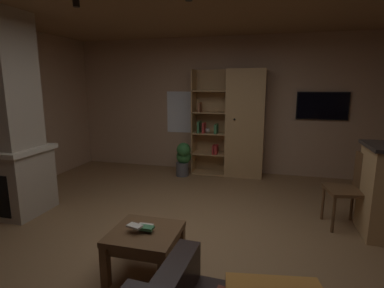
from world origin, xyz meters
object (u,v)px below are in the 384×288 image
Objects in this scene: dining_chair at (352,185)px; table_book_1 at (146,228)px; table_book_0 at (145,227)px; table_book_2 at (135,226)px; coffee_table at (145,240)px; wall_mounted_tv at (322,106)px; bookshelf_cabinet at (240,124)px; potted_floor_plant at (183,158)px; stone_fireplace at (3,126)px.

table_book_1 is at bearing -142.78° from dining_chair.
table_book_0 is 1.02× the size of table_book_2.
coffee_table is 4.17m from wall_mounted_tv.
bookshelf_cabinet is 2.26× the size of wall_mounted_tv.
bookshelf_cabinet reaches higher than potted_floor_plant.
bookshelf_cabinet is at bearing -171.69° from wall_mounted_tv.
potted_floor_plant is at bearing 98.37° from table_book_2.
coffee_table is at bearing -67.94° from table_book_0.
table_book_1 is at bearing -118.26° from wall_mounted_tv.
stone_fireplace is at bearing 161.24° from table_book_0.
table_book_0 is at bearing 122.25° from table_book_1.
dining_chair is (2.07, 1.48, 0.09)m from table_book_0.
table_book_2 reaches higher than table_book_0.
dining_chair is at bearing 37.22° from table_book_1.
table_book_0 is 0.12m from table_book_2.
bookshelf_cabinet is 3.07× the size of potted_floor_plant.
table_book_1 reaches higher than table_book_0.
stone_fireplace reaches higher than table_book_0.
wall_mounted_tv is at bearing 32.28° from stone_fireplace.
coffee_table is 3.07m from potted_floor_plant.
table_book_2 is 2.64m from dining_chair.
wall_mounted_tv reaches higher than dining_chair.
coffee_table is at bearing -143.34° from dining_chair.
bookshelf_cabinet is 1.50m from wall_mounted_tv.
potted_floor_plant is at bearing 99.87° from coffee_table.
wall_mounted_tv reaches higher than potted_floor_plant.
coffee_table is 0.93× the size of potted_floor_plant.
table_book_1 is 0.14× the size of dining_chair.
stone_fireplace reaches higher than wall_mounted_tv.
bookshelf_cabinet is 2.18× the size of dining_chair.
potted_floor_plant is at bearing 149.75° from dining_chair.
table_book_0 is 3.02m from potted_floor_plant.
table_book_2 is 3.11m from potted_floor_plant.
table_book_0 is (-0.52, -3.30, -0.55)m from bookshelf_cabinet.
coffee_table is at bearing -80.13° from potted_floor_plant.
wall_mounted_tv is (1.44, 0.21, 0.36)m from bookshelf_cabinet.
dining_chair is 1.41× the size of potted_floor_plant.
wall_mounted_tv is at bearing 60.82° from table_book_0.
table_book_1 is (2.38, -0.86, -0.72)m from stone_fireplace.
wall_mounted_tv is (-0.11, 2.03, 0.82)m from dining_chair.
bookshelf_cabinet is 3.43m from table_book_1.
stone_fireplace reaches higher than table_book_1.
table_book_0 is (2.34, -0.79, -0.74)m from stone_fireplace.
table_book_0 is 2.54m from dining_chair.
table_book_1 is (0.02, -0.02, 0.13)m from coffee_table.
potted_floor_plant is 2.71m from wall_mounted_tv.
table_book_1 is 0.98× the size of table_book_2.
table_book_1 is at bearing -57.75° from table_book_0.
dining_chair is (1.55, -1.82, -0.46)m from bookshelf_cabinet.
table_book_1 is at bearing -79.81° from potted_floor_plant.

